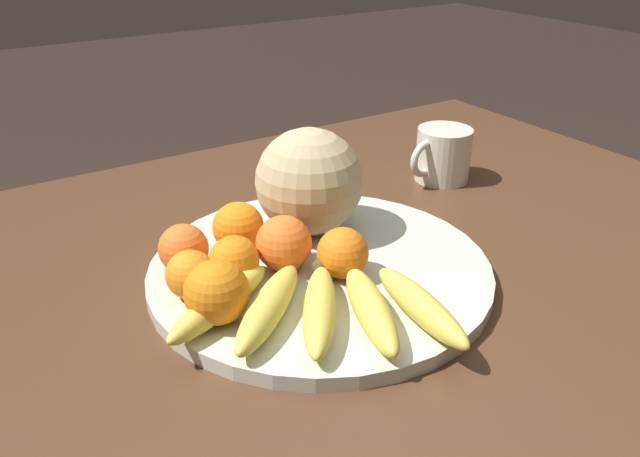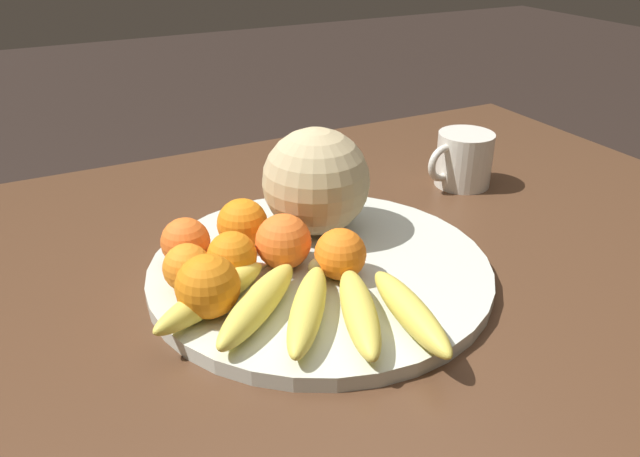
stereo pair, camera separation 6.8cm
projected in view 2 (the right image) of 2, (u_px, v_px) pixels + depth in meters
The scene contains 13 objects.
kitchen_table at pixel (371, 329), 0.87m from camera, with size 1.28×1.03×0.78m.
fruit_bowl at pixel (320, 269), 0.79m from camera, with size 0.43×0.43×0.02m.
melon at pixel (316, 181), 0.84m from camera, with size 0.15×0.15×0.15m.
banana_bunch at pixel (308, 306), 0.67m from camera, with size 0.29×0.26×0.04m.
orange_front_left at pixel (232, 256), 0.74m from camera, with size 0.06×0.06×0.06m.
orange_front_right at pixel (283, 242), 0.76m from camera, with size 0.07×0.07×0.07m.
orange_mid_center at pixel (186, 242), 0.77m from camera, with size 0.06×0.06×0.06m.
orange_back_left at pixel (208, 286), 0.67m from camera, with size 0.07×0.07×0.07m.
orange_back_right at pixel (242, 224), 0.81m from camera, with size 0.07×0.07×0.07m.
orange_top_small at pixel (340, 254), 0.74m from camera, with size 0.06×0.06×0.06m.
orange_side_extra at pixel (187, 268), 0.72m from camera, with size 0.06×0.06×0.06m.
produce_tag at pixel (279, 250), 0.81m from camera, with size 0.10×0.07×0.00m.
ceramic_mug at pixel (463, 159), 1.03m from camera, with size 0.13×0.09×0.09m.
Camera 2 is at (0.38, 0.60, 1.20)m, focal length 35.00 mm.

